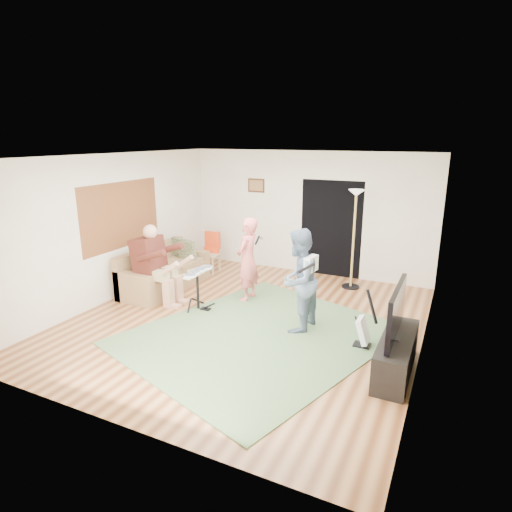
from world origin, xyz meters
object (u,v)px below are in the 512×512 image
Objects in this scene: drum_kit at (198,292)px; dining_chair at (210,258)px; torchiere_lamp at (355,222)px; guitarist at (298,281)px; sofa at (162,274)px; tv_cabinet at (396,355)px; singer at (248,259)px; guitar_spare at (364,331)px; television at (396,312)px.

dining_chair is (-0.95, 1.97, -0.00)m from drum_kit.
guitarist is at bearing -97.45° from torchiere_lamp.
sofa is 4.97m from tv_cabinet.
drum_kit is at bearing -35.23° from singer.
sofa is 1.36m from dining_chair.
torchiere_lamp is (3.48, 1.67, 1.09)m from sofa.
drum_kit reaches higher than tv_cabinet.
torchiere_lamp is (-0.78, 2.47, 1.11)m from guitar_spare.
guitarist is at bearing 157.54° from tv_cabinet.
tv_cabinet is (2.92, -1.49, -0.54)m from singer.
guitar_spare is (2.38, -0.96, -0.53)m from singer.
guitarist reaches higher than television.
sofa is 1.25× the size of guitarist.
torchiere_lamp is at bearing 46.69° from drum_kit.
singer is (1.88, 0.17, 0.51)m from sofa.
guitar_spare is at bearing 68.33° from singer.
drum_kit is 0.83× the size of guitar_spare.
guitar_spare is 0.75× the size of television.
sofa is 1.47× the size of tv_cabinet.
dining_chair is 5.16m from television.
sofa is at bearing 169.38° from guitar_spare.
guitar_spare is (4.26, -0.80, -0.02)m from sofa.
torchiere_lamp is at bearing 107.51° from guitar_spare.
guitarist is at bearing -0.23° from drum_kit.
guitar_spare is at bearing 135.35° from tv_cabinet.
singer is at bearing 152.92° from tv_cabinet.
sofa reaches higher than tv_cabinet.
singer is 3.23m from television.
tv_cabinet is (1.62, -0.67, -0.57)m from guitarist.
singer is at bearing 152.52° from television.
singer is 1.31× the size of television.
sofa is 2.74× the size of drum_kit.
torchiere_lamp is at bearing 177.31° from guitarist.
guitarist reaches higher than drum_kit.
television is at bearing -47.46° from guitar_spare.
tv_cabinet is (0.53, -0.53, -0.01)m from guitar_spare.
guitar_spare is at bearing -32.41° from dining_chair.
singer is at bearing 157.97° from guitar_spare.
guitar_spare reaches higher than sofa.
drum_kit is 0.38× the size of torchiere_lamp.
drum_kit is 2.97m from guitar_spare.
dining_chair is 5.18m from tv_cabinet.
dining_chair reaches higher than drum_kit.
singer is 3.32m from tv_cabinet.
dining_chair reaches higher than tv_cabinet.
dining_chair is at bearing 149.27° from tv_cabinet.
drum_kit is at bearing 168.91° from television.
sofa is 4.96m from television.
guitar_spare is at bearing 87.34° from guitarist.
guitar_spare is 2.82m from torchiere_lamp.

